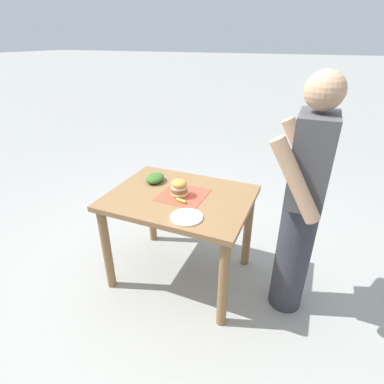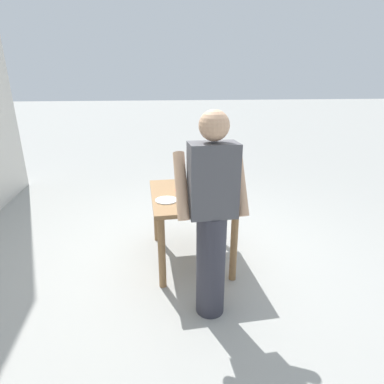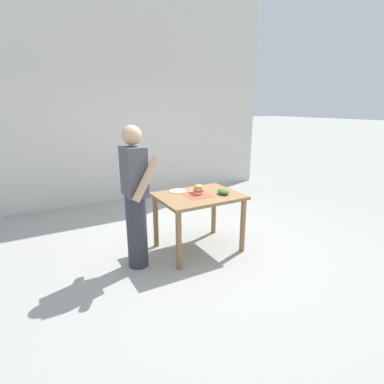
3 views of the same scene
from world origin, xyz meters
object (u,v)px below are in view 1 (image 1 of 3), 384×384
at_px(pickle_spear, 181,201).
at_px(side_plate_with_forks, 187,217).
at_px(side_salad, 155,178).
at_px(diner_across_table, 302,202).
at_px(sandwich, 179,188).
at_px(patio_table, 180,210).

xyz_separation_m(pickle_spear, side_plate_with_forks, (0.17, 0.12, -0.01)).
height_order(pickle_spear, side_salad, side_salad).
xyz_separation_m(pickle_spear, diner_across_table, (-0.12, 0.81, 0.10)).
bearing_deg(pickle_spear, sandwich, -147.55).
bearing_deg(pickle_spear, diner_across_table, 98.64).
xyz_separation_m(sandwich, pickle_spear, (0.09, 0.05, -0.05)).
distance_m(pickle_spear, side_plate_with_forks, 0.21).
height_order(patio_table, side_salad, side_salad).
xyz_separation_m(side_salad, diner_across_table, (0.11, 1.15, 0.08)).
distance_m(side_plate_with_forks, diner_across_table, 0.76).
height_order(patio_table, side_plate_with_forks, side_plate_with_forks).
distance_m(pickle_spear, side_salad, 0.42).
height_order(pickle_spear, diner_across_table, diner_across_table).
bearing_deg(patio_table, diner_across_table, 91.83).
distance_m(patio_table, pickle_spear, 0.18).
height_order(sandwich, pickle_spear, sandwich).
height_order(sandwich, side_plate_with_forks, sandwich).
bearing_deg(pickle_spear, patio_table, -149.29).
relative_size(sandwich, side_plate_with_forks, 0.77).
bearing_deg(diner_across_table, patio_table, -88.17).
relative_size(sandwich, diner_across_table, 0.10).
relative_size(pickle_spear, side_salad, 0.46).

